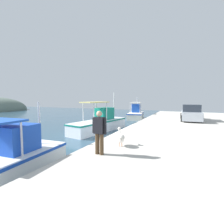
% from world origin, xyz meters
% --- Properties ---
extents(quay_pier, '(36.00, 10.00, 0.80)m').
position_xyz_m(quay_pier, '(0.00, -5.00, 0.40)').
color(quay_pier, '#BCB7AD').
rests_on(quay_pier, ground).
extents(fishing_boat_second, '(5.20, 2.52, 2.80)m').
position_xyz_m(fishing_boat_second, '(-6.84, 2.33, 0.61)').
color(fishing_boat_second, white).
rests_on(fishing_boat_second, ground).
extents(fishing_boat_third, '(6.63, 2.75, 3.57)m').
position_xyz_m(fishing_boat_third, '(2.03, 2.99, 0.73)').
color(fishing_boat_third, white).
rests_on(fishing_boat_third, ground).
extents(fishing_boat_fourth, '(4.97, 2.76, 3.17)m').
position_xyz_m(fishing_boat_fourth, '(12.05, 2.58, 0.71)').
color(fishing_boat_fourth, silver).
rests_on(fishing_boat_fourth, ground).
extents(pelican, '(0.92, 0.68, 0.82)m').
position_xyz_m(pelican, '(-4.03, -1.40, 1.20)').
color(pelican, tan).
rests_on(pelican, quay_pier).
extents(fisherman_standing, '(0.26, 0.62, 1.68)m').
position_xyz_m(fisherman_standing, '(-5.37, -1.07, 1.73)').
color(fisherman_standing, '#4C3823').
rests_on(fisherman_standing, quay_pier).
extents(parked_car, '(4.17, 2.01, 1.57)m').
position_xyz_m(parked_car, '(6.96, -4.50, 1.52)').
color(parked_car, black).
rests_on(parked_car, quay_pier).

